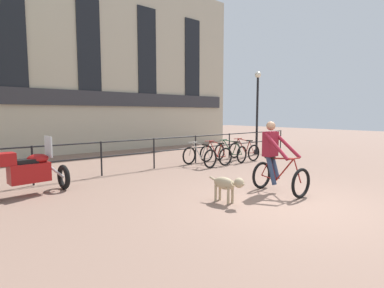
% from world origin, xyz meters
% --- Properties ---
extents(ground_plane, '(60.00, 60.00, 0.00)m').
position_xyz_m(ground_plane, '(0.00, 0.00, 0.00)').
color(ground_plane, '#846656').
extents(canal_railing, '(15.05, 0.05, 1.05)m').
position_xyz_m(canal_railing, '(-0.00, 5.20, 0.71)').
color(canal_railing, black).
rests_on(canal_railing, ground_plane).
extents(building_facade, '(18.00, 0.72, 8.97)m').
position_xyz_m(building_facade, '(0.00, 10.99, 4.47)').
color(building_facade, '#BCB299').
rests_on(building_facade, ground_plane).
extents(cyclist_with_bike, '(0.72, 1.19, 1.70)m').
position_xyz_m(cyclist_with_bike, '(0.58, 0.73, 0.76)').
color(cyclist_with_bike, black).
rests_on(cyclist_with_bike, ground_plane).
extents(dog, '(0.28, 0.95, 0.59)m').
position_xyz_m(dog, '(-0.98, 0.84, 0.41)').
color(dog, tan).
rests_on(dog, ground_plane).
extents(parked_motorcycle, '(1.70, 0.75, 1.35)m').
position_xyz_m(parked_motorcycle, '(-4.05, 4.19, 0.56)').
color(parked_motorcycle, black).
rests_on(parked_motorcycle, ground_plane).
extents(parked_bicycle_near_lamp, '(0.74, 1.16, 0.86)m').
position_xyz_m(parked_bicycle_near_lamp, '(1.50, 4.54, 0.36)').
color(parked_bicycle_near_lamp, black).
rests_on(parked_bicycle_near_lamp, ground_plane).
extents(parked_bicycle_mid_left, '(0.70, 1.13, 0.86)m').
position_xyz_m(parked_bicycle_mid_left, '(2.31, 4.54, 0.36)').
color(parked_bicycle_mid_left, black).
rests_on(parked_bicycle_mid_left, ground_plane).
extents(parked_bicycle_mid_right, '(0.81, 1.19, 0.86)m').
position_xyz_m(parked_bicycle_mid_right, '(3.12, 4.54, 0.36)').
color(parked_bicycle_mid_right, black).
rests_on(parked_bicycle_mid_right, ground_plane).
extents(parked_bicycle_far_end, '(0.71, 1.14, 0.86)m').
position_xyz_m(parked_bicycle_far_end, '(3.93, 4.54, 0.36)').
color(parked_bicycle_far_end, black).
rests_on(parked_bicycle_far_end, ground_plane).
extents(street_lamp, '(0.28, 0.28, 3.77)m').
position_xyz_m(street_lamp, '(5.66, 5.26, 2.14)').
color(street_lamp, black).
rests_on(street_lamp, ground_plane).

